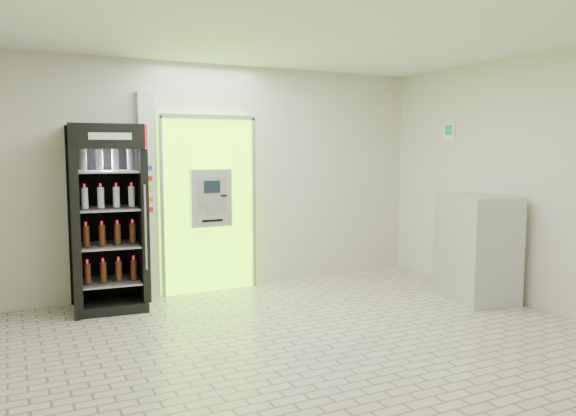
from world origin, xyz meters
TOP-DOWN VIEW (x-y plane):
  - ground at (0.00, 0.00)m, footprint 6.00×6.00m
  - room_shell at (0.00, 0.00)m, footprint 6.00×6.00m
  - atm_assembly at (-0.20, 2.41)m, footprint 1.30×0.24m
  - pillar at (-0.98, 2.45)m, footprint 0.22×0.11m
  - beverage_cooler at (-1.53, 2.14)m, footprint 0.88×0.81m
  - steel_cabinet at (2.66, 0.49)m, footprint 0.86×1.10m
  - exit_sign at (2.99, 1.40)m, footprint 0.02×0.22m

SIDE VIEW (x-z plane):
  - ground at x=0.00m, z-range 0.00..0.00m
  - steel_cabinet at x=2.66m, z-range 0.00..1.31m
  - beverage_cooler at x=-1.53m, z-range -0.04..2.12m
  - atm_assembly at x=-0.20m, z-range 0.01..2.34m
  - pillar at x=-0.98m, z-range 0.00..2.60m
  - room_shell at x=0.00m, z-range -1.16..4.84m
  - exit_sign at x=2.99m, z-range 1.99..2.25m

